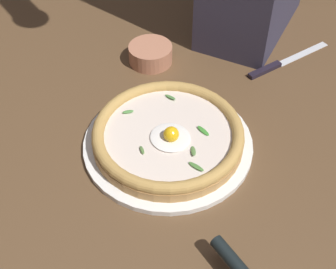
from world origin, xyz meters
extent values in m
cube|color=brown|center=(0.00, 0.00, -0.01)|extent=(2.40, 2.40, 0.03)
cylinder|color=white|center=(-0.03, 0.02, 0.01)|extent=(0.34, 0.34, 0.01)
cylinder|color=tan|center=(-0.03, 0.02, 0.02)|extent=(0.30, 0.30, 0.02)
torus|color=tan|center=(-0.03, 0.02, 0.04)|extent=(0.30, 0.30, 0.02)
cylinder|color=silver|center=(-0.03, 0.02, 0.03)|extent=(0.25, 0.25, 0.00)
ellipsoid|color=white|center=(-0.05, 0.02, 0.04)|extent=(0.08, 0.08, 0.01)
sphere|color=yellow|center=(-0.05, 0.02, 0.05)|extent=(0.03, 0.03, 0.03)
ellipsoid|color=#4E843C|center=(-0.13, 0.04, 0.04)|extent=(0.03, 0.01, 0.00)
ellipsoid|color=#549447|center=(0.06, 0.03, 0.04)|extent=(0.02, 0.02, 0.00)
ellipsoid|color=#3D8E31|center=(-0.08, -0.03, 0.04)|extent=(0.03, 0.01, 0.01)
ellipsoid|color=#53793D|center=(-0.03, 0.08, 0.04)|extent=(0.02, 0.02, 0.01)
ellipsoid|color=#4E8544|center=(0.03, -0.06, 0.04)|extent=(0.03, 0.01, 0.01)
ellipsoid|color=#5B8845|center=(-0.10, 0.02, 0.04)|extent=(0.03, 0.03, 0.01)
cylinder|color=#B97658|center=(0.19, -0.16, 0.02)|extent=(0.10, 0.10, 0.04)
cylinder|color=black|center=(-0.30, 0.15, 0.04)|extent=(0.10, 0.04, 0.02)
cube|color=silver|center=(-0.06, -0.43, 0.00)|extent=(0.05, 0.16, 0.00)
cube|color=black|center=(-0.04, -0.31, 0.01)|extent=(0.04, 0.09, 0.01)
camera|label=1|loc=(-0.46, 0.47, 0.68)|focal=49.33mm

